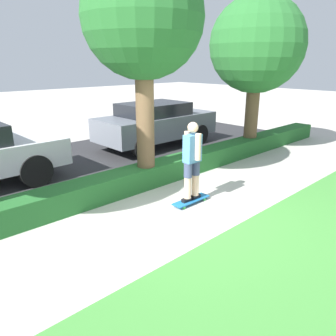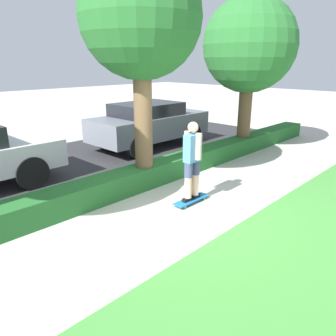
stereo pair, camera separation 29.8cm
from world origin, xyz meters
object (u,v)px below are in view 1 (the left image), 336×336
object	(u,v)px
skateboard	(191,200)
tree_far	(257,46)
skater_person	(192,160)
tree_mid	(143,20)
parked_car_middle	(156,123)

from	to	relation	value
skateboard	tree_far	distance (m)	5.46
skateboard	skater_person	xyz separation A→B (m)	(0.00, 0.00, 0.85)
skater_person	tree_far	bearing A→B (deg)	19.13
tree_mid	parked_car_middle	bearing A→B (deg)	45.49
tree_mid	tree_far	world-z (taller)	tree_mid
skater_person	parked_car_middle	size ratio (longest dim) A/B	0.39
skater_person	parked_car_middle	distance (m)	4.79
skater_person	parked_car_middle	bearing A→B (deg)	57.35
skateboard	parked_car_middle	bearing A→B (deg)	57.35
parked_car_middle	tree_far	bearing A→B (deg)	-57.11
tree_far	parked_car_middle	xyz separation A→B (m)	(-1.66, 2.56, -2.37)
skateboard	tree_mid	xyz separation A→B (m)	(-0.04, 1.36, 3.44)
skater_person	tree_far	distance (m)	5.03
tree_mid	parked_car_middle	world-z (taller)	tree_mid
tree_mid	parked_car_middle	distance (m)	4.63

